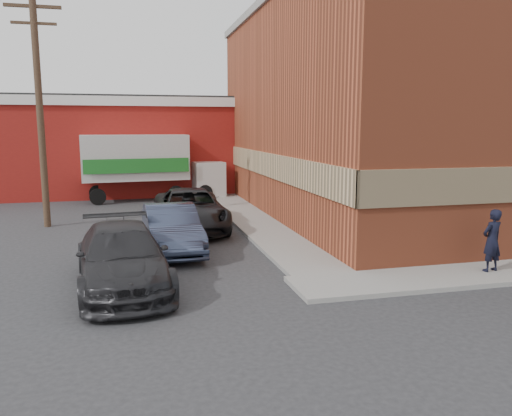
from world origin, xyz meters
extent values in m
plane|color=#28282B|center=(0.00, 0.00, 0.00)|extent=(90.00, 90.00, 0.00)
cube|color=#A9482B|center=(8.50, 9.00, 4.50)|extent=(14.00, 18.00, 9.00)
cube|color=tan|center=(1.46, 9.00, 2.30)|extent=(0.08, 18.16, 1.00)
cube|color=gray|center=(8.50, 9.00, 9.18)|extent=(14.25, 18.25, 0.36)
cube|color=gray|center=(0.60, 9.00, 0.06)|extent=(1.80, 18.00, 0.12)
cube|color=maroon|center=(-6.00, 20.00, 2.50)|extent=(16.00, 8.00, 5.00)
cube|color=silver|center=(-6.00, 20.00, 5.25)|extent=(16.30, 8.30, 0.50)
cube|color=black|center=(-6.00, 20.00, 5.55)|extent=(16.00, 8.00, 0.10)
cylinder|color=#503A28|center=(-7.50, 9.00, 4.50)|extent=(0.26, 0.26, 9.00)
cube|color=#503A28|center=(-7.50, 9.00, 8.30)|extent=(2.00, 0.12, 0.12)
cube|color=#503A28|center=(-7.50, 9.00, 7.70)|extent=(1.60, 0.10, 0.10)
imported|color=black|center=(4.95, -0.86, 0.95)|extent=(0.68, 0.52, 1.66)
imported|color=#303951|center=(-3.03, 3.79, 0.73)|extent=(1.77, 4.52, 1.47)
imported|color=black|center=(-2.08, 7.05, 0.77)|extent=(2.67, 5.61, 1.55)
imported|color=#262628|center=(-4.48, 0.50, 0.75)|extent=(2.54, 5.32, 1.50)
cube|color=silver|center=(-4.00, 15.39, 2.31)|extent=(5.60, 2.63, 2.35)
cube|color=#1D6F24|center=(-3.91, 14.30, 1.95)|extent=(5.23, 0.47, 0.72)
cube|color=silver|center=(-0.48, 15.70, 1.00)|extent=(1.79, 2.12, 1.99)
cylinder|color=black|center=(-5.91, 14.32, 0.41)|extent=(0.84, 0.34, 0.82)
cylinder|color=black|center=(-6.06, 16.13, 0.41)|extent=(0.84, 0.34, 0.82)
cylinder|color=black|center=(-1.94, 14.66, 0.41)|extent=(0.84, 0.34, 0.82)
cylinder|color=black|center=(-2.09, 16.47, 0.41)|extent=(0.84, 0.34, 0.82)
cylinder|color=black|center=(-0.40, 14.79, 0.41)|extent=(0.84, 0.34, 0.82)
cylinder|color=black|center=(-0.56, 16.60, 0.41)|extent=(0.84, 0.34, 0.82)
camera|label=1|loc=(-4.16, -11.77, 3.90)|focal=35.00mm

